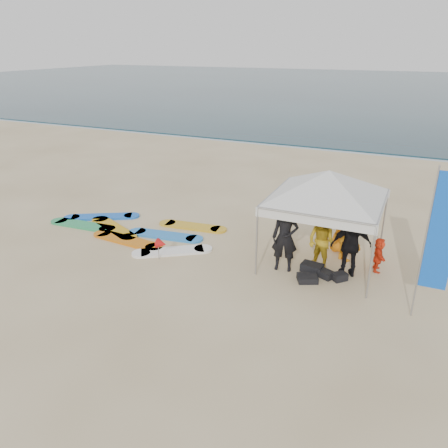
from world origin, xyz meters
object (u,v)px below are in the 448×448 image
person_orange_b (342,226)px  person_orange_a (347,235)px  person_yellow (321,242)px  canopy_tent (329,171)px  person_black_b (351,245)px  person_black_a (285,237)px  surfboard_spread (134,231)px  marker_pennant (162,244)px  person_seated (378,255)px  feather_flag (440,234)px

person_orange_b → person_orange_a: bearing=112.8°
person_yellow → canopy_tent: size_ratio=0.40×
person_orange_a → canopy_tent: size_ratio=0.39×
person_black_b → person_black_a: bearing=-8.7°
person_black_b → surfboard_spread: bearing=-21.7°
person_yellow → person_orange_a: 0.96m
person_yellow → marker_pennant: 4.35m
person_black_b → marker_pennant: bearing=-7.0°
person_yellow → person_orange_b: (0.33, 1.30, -0.00)m
person_black_b → person_seated: person_black_b is taller
person_orange_a → person_seated: 0.99m
person_black_b → surfboard_spread: 6.84m
person_black_a → canopy_tent: 2.06m
person_orange_b → marker_pennant: bearing=29.9°
person_seated → surfboard_spread: size_ratio=0.17×
person_seated → marker_pennant: size_ratio=1.49×
person_orange_a → feather_flag: size_ratio=0.45×
person_orange_a → feather_flag: feather_flag is taller
person_black_a → surfboard_spread: (-5.15, 0.41, -0.91)m
person_yellow → person_seated: bearing=45.3°
feather_flag → person_orange_b: bearing=131.2°
surfboard_spread → person_yellow: bearing=0.4°
person_orange_b → canopy_tent: bearing=68.2°
person_seated → person_yellow: bearing=99.2°
person_orange_a → surfboard_spread: person_orange_a is taller
person_black_a → surfboard_spread: 5.24m
person_black_a → marker_pennant: 3.42m
person_orange_a → person_black_b: size_ratio=0.89×
canopy_tent → person_orange_a: bearing=34.5°
person_yellow → person_black_b: bearing=20.1°
surfboard_spread → marker_pennant: bearing=-34.7°
canopy_tent → surfboard_spread: (-5.98, -0.42, -2.59)m
person_black_a → person_black_b: person_black_a is taller
person_black_a → person_orange_b: person_black_a is taller
surfboard_spread → person_orange_a: bearing=7.1°
person_yellow → marker_pennant: size_ratio=2.48×
marker_pennant → surfboard_spread: marker_pennant is taller
person_yellow → feather_flag: size_ratio=0.46×
person_black_a → person_orange_b: (1.19, 1.75, -0.15)m
person_black_b → marker_pennant: size_ratio=2.76×
feather_flag → person_yellow: bearing=152.8°
marker_pennant → surfboard_spread: bearing=145.3°
person_orange_b → canopy_tent: (-0.35, -0.91, 1.84)m
person_orange_a → feather_flag: bearing=174.7°
person_black_a → person_black_b: (1.64, 0.37, -0.06)m
canopy_tent → feather_flag: bearing=-33.1°
person_yellow → person_orange_b: 1.34m
person_yellow → surfboard_spread: person_yellow is taller
person_black_a → person_seated: 2.54m
surfboard_spread → person_orange_b: bearing=11.9°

